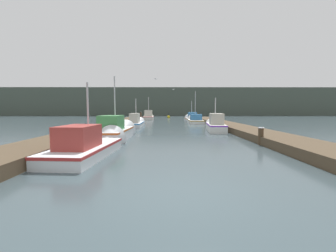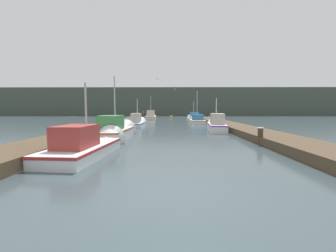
{
  "view_description": "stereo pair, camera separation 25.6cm",
  "coord_description": "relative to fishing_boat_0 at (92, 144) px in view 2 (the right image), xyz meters",
  "views": [
    {
      "loc": [
        -0.31,
        -4.98,
        1.97
      ],
      "look_at": [
        -0.22,
        10.5,
        0.75
      ],
      "focal_mm": 24.0,
      "sensor_mm": 36.0,
      "label": 1
    },
    {
      "loc": [
        -0.05,
        -4.98,
        1.97
      ],
      "look_at": [
        -0.22,
        10.5,
        0.75
      ],
      "focal_mm": 24.0,
      "sensor_mm": 36.0,
      "label": 2
    }
  ],
  "objects": [
    {
      "name": "mooring_piling_0",
      "position": [
        8.32,
        2.14,
        0.1
      ],
      "size": [
        0.32,
        0.32,
        0.94
      ],
      "color": "#473523",
      "rests_on": "ground_plane"
    },
    {
      "name": "seagull_lead",
      "position": [
        1.86,
        20.11,
        5.45
      ],
      "size": [
        0.47,
        0.48,
        0.12
      ],
      "rotation": [
        0.0,
        0.0,
        0.8
      ],
      "color": "white"
    },
    {
      "name": "fishing_boat_4",
      "position": [
        7.04,
        20.45,
        -0.03
      ],
      "size": [
        1.86,
        5.5,
        4.82
      ],
      "rotation": [
        0.0,
        0.0,
        -0.01
      ],
      "color": "silver",
      "rests_on": "ground_plane"
    },
    {
      "name": "fishing_boat_3",
      "position": [
        -0.12,
        15.05,
        0.03
      ],
      "size": [
        1.45,
        5.85,
        3.44
      ],
      "rotation": [
        0.0,
        0.0,
        -0.0
      ],
      "color": "silver",
      "rests_on": "ground_plane"
    },
    {
      "name": "fishing_boat_1",
      "position": [
        -0.05,
        4.8,
        0.12
      ],
      "size": [
        1.82,
        5.68,
        4.44
      ],
      "rotation": [
        0.0,
        0.0,
        -0.03
      ],
      "color": "silver",
      "rests_on": "ground_plane"
    },
    {
      "name": "mooring_piling_1",
      "position": [
        -1.4,
        30.44,
        0.29
      ],
      "size": [
        0.3,
        0.3,
        1.33
      ],
      "color": "#473523",
      "rests_on": "ground_plane"
    },
    {
      "name": "distant_shore_ridge",
      "position": [
        3.55,
        57.14,
        3.35
      ],
      "size": [
        120.0,
        16.0,
        7.46
      ],
      "color": "#424C42",
      "rests_on": "ground_plane"
    },
    {
      "name": "dock_right",
      "position": [
        9.45,
        11.14,
        -0.15
      ],
      "size": [
        2.4,
        40.0,
        0.46
      ],
      "color": "#4C3D2B",
      "rests_on": "ground_plane"
    },
    {
      "name": "fishing_boat_0",
      "position": [
        0.0,
        0.0,
        0.0
      ],
      "size": [
        2.07,
        5.85,
        3.6
      ],
      "rotation": [
        0.0,
        0.0,
        -0.07
      ],
      "color": "silver",
      "rests_on": "ground_plane"
    },
    {
      "name": "channel_buoy",
      "position": [
        3.65,
        37.15,
        -0.21
      ],
      "size": [
        0.62,
        0.62,
        1.12
      ],
      "color": "gold",
      "rests_on": "ground_plane"
    },
    {
      "name": "fishing_boat_5",
      "position": [
        7.11,
        25.59,
        -0.01
      ],
      "size": [
        1.85,
        5.81,
        3.71
      ],
      "rotation": [
        0.0,
        0.0,
        0.02
      ],
      "color": "silver",
      "rests_on": "ground_plane"
    },
    {
      "name": "fishing_boat_6",
      "position": [
        -0.0,
        30.38,
        0.1
      ],
      "size": [
        2.03,
        6.09,
        4.51
      ],
      "rotation": [
        0.0,
        0.0,
        0.05
      ],
      "color": "silver",
      "rests_on": "ground_plane"
    },
    {
      "name": "fishing_boat_2",
      "position": [
        7.52,
        10.02,
        0.13
      ],
      "size": [
        1.9,
        6.05,
        3.19
      ],
      "rotation": [
        0.0,
        0.0,
        -0.1
      ],
      "color": "silver",
      "rests_on": "ground_plane"
    },
    {
      "name": "ground_plane",
      "position": [
        3.55,
        -4.86,
        -0.38
      ],
      "size": [
        200.0,
        200.0,
        0.0
      ],
      "color": "#38474C"
    },
    {
      "name": "mooring_piling_2",
      "position": [
        -1.37,
        11.53,
        0.13
      ],
      "size": [
        0.34,
        0.34,
        1.02
      ],
      "color": "#473523",
      "rests_on": "ground_plane"
    },
    {
      "name": "dock_left",
      "position": [
        -2.36,
        11.14,
        -0.15
      ],
      "size": [
        2.4,
        40.0,
        0.46
      ],
      "color": "#4C3D2B",
      "rests_on": "ground_plane"
    },
    {
      "name": "seagull_1",
      "position": [
        4.18,
        22.47,
        4.3
      ],
      "size": [
        0.37,
        0.54,
        0.12
      ],
      "rotation": [
        0.0,
        0.0,
        4.21
      ],
      "color": "white"
    }
  ]
}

